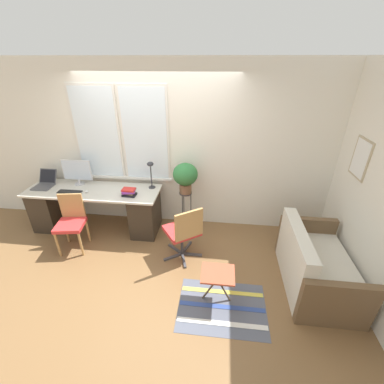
{
  "coord_description": "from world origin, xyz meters",
  "views": [
    {
      "loc": [
        1.0,
        -3.19,
        2.68
      ],
      "look_at": [
        0.61,
        0.17,
        0.89
      ],
      "focal_mm": 24.0,
      "sensor_mm": 36.0,
      "label": 1
    }
  ],
  "objects_px": {
    "monitor": "(77,171)",
    "book_stack": "(129,192)",
    "desk_chair_wooden": "(71,221)",
    "mouse": "(86,192)",
    "plant_stand": "(186,200)",
    "keyboard": "(70,192)",
    "potted_plant": "(185,176)",
    "laptop": "(45,183)",
    "office_chair_swivel": "(184,231)",
    "couch_loveseat": "(314,267)",
    "folding_stool": "(218,276)",
    "desk_lamp": "(151,169)"
  },
  "relations": [
    {
      "from": "desk_lamp",
      "to": "couch_loveseat",
      "type": "xyz_separation_m",
      "value": [
        2.39,
        -1.08,
        -0.81
      ]
    },
    {
      "from": "book_stack",
      "to": "desk_chair_wooden",
      "type": "bearing_deg",
      "value": -152.97
    },
    {
      "from": "mouse",
      "to": "book_stack",
      "type": "height_order",
      "value": "book_stack"
    },
    {
      "from": "laptop",
      "to": "book_stack",
      "type": "bearing_deg",
      "value": -6.24
    },
    {
      "from": "mouse",
      "to": "office_chair_swivel",
      "type": "bearing_deg",
      "value": -16.49
    },
    {
      "from": "desk_lamp",
      "to": "book_stack",
      "type": "bearing_deg",
      "value": -133.45
    },
    {
      "from": "laptop",
      "to": "mouse",
      "type": "bearing_deg",
      "value": -11.1
    },
    {
      "from": "office_chair_swivel",
      "to": "couch_loveseat",
      "type": "relative_size",
      "value": 0.68
    },
    {
      "from": "laptop",
      "to": "keyboard",
      "type": "distance_m",
      "value": 0.57
    },
    {
      "from": "folding_stool",
      "to": "desk_chair_wooden",
      "type": "bearing_deg",
      "value": 160.84
    },
    {
      "from": "office_chair_swivel",
      "to": "plant_stand",
      "type": "bearing_deg",
      "value": -119.4
    },
    {
      "from": "mouse",
      "to": "couch_loveseat",
      "type": "bearing_deg",
      "value": -12.98
    },
    {
      "from": "office_chair_swivel",
      "to": "mouse",
      "type": "bearing_deg",
      "value": -51.56
    },
    {
      "from": "couch_loveseat",
      "to": "potted_plant",
      "type": "height_order",
      "value": "potted_plant"
    },
    {
      "from": "potted_plant",
      "to": "folding_stool",
      "type": "height_order",
      "value": "potted_plant"
    },
    {
      "from": "desk_chair_wooden",
      "to": "couch_loveseat",
      "type": "relative_size",
      "value": 0.66
    },
    {
      "from": "keyboard",
      "to": "couch_loveseat",
      "type": "distance_m",
      "value": 3.77
    },
    {
      "from": "mouse",
      "to": "plant_stand",
      "type": "height_order",
      "value": "mouse"
    },
    {
      "from": "desk_lamp",
      "to": "folding_stool",
      "type": "xyz_separation_m",
      "value": [
        1.15,
        -1.5,
        -0.69
      ]
    },
    {
      "from": "book_stack",
      "to": "couch_loveseat",
      "type": "bearing_deg",
      "value": -16.13
    },
    {
      "from": "laptop",
      "to": "desk_chair_wooden",
      "type": "distance_m",
      "value": 0.98
    },
    {
      "from": "book_stack",
      "to": "office_chair_swivel",
      "type": "relative_size",
      "value": 0.26
    },
    {
      "from": "keyboard",
      "to": "potted_plant",
      "type": "xyz_separation_m",
      "value": [
        1.85,
        0.23,
        0.28
      ]
    },
    {
      "from": "monitor",
      "to": "plant_stand",
      "type": "relative_size",
      "value": 0.68
    },
    {
      "from": "laptop",
      "to": "monitor",
      "type": "xyz_separation_m",
      "value": [
        0.55,
        0.12,
        0.18
      ]
    },
    {
      "from": "monitor",
      "to": "desk_lamp",
      "type": "xyz_separation_m",
      "value": [
        1.27,
        0.02,
        0.1
      ]
    },
    {
      "from": "keyboard",
      "to": "plant_stand",
      "type": "height_order",
      "value": "keyboard"
    },
    {
      "from": "book_stack",
      "to": "plant_stand",
      "type": "relative_size",
      "value": 0.31
    },
    {
      "from": "desk_chair_wooden",
      "to": "potted_plant",
      "type": "height_order",
      "value": "potted_plant"
    },
    {
      "from": "laptop",
      "to": "keyboard",
      "type": "bearing_deg",
      "value": -18.62
    },
    {
      "from": "laptop",
      "to": "book_stack",
      "type": "xyz_separation_m",
      "value": [
        1.52,
        -0.17,
        0.01
      ]
    },
    {
      "from": "laptop",
      "to": "office_chair_swivel",
      "type": "relative_size",
      "value": 0.42
    },
    {
      "from": "monitor",
      "to": "folding_stool",
      "type": "height_order",
      "value": "monitor"
    },
    {
      "from": "mouse",
      "to": "couch_loveseat",
      "type": "relative_size",
      "value": 0.05
    },
    {
      "from": "office_chair_swivel",
      "to": "potted_plant",
      "type": "relative_size",
      "value": 1.8
    },
    {
      "from": "folding_stool",
      "to": "office_chair_swivel",
      "type": "bearing_deg",
      "value": 125.37
    },
    {
      "from": "keyboard",
      "to": "couch_loveseat",
      "type": "relative_size",
      "value": 0.29
    },
    {
      "from": "desk_lamp",
      "to": "plant_stand",
      "type": "height_order",
      "value": "desk_lamp"
    },
    {
      "from": "laptop",
      "to": "office_chair_swivel",
      "type": "height_order",
      "value": "laptop"
    },
    {
      "from": "desk_chair_wooden",
      "to": "office_chair_swivel",
      "type": "xyz_separation_m",
      "value": [
        1.74,
        -0.07,
        0.01
      ]
    },
    {
      "from": "plant_stand",
      "to": "potted_plant",
      "type": "bearing_deg",
      "value": 90.0
    },
    {
      "from": "monitor",
      "to": "desk_lamp",
      "type": "relative_size",
      "value": 1.09
    },
    {
      "from": "book_stack",
      "to": "plant_stand",
      "type": "xyz_separation_m",
      "value": [
        0.87,
        0.21,
        -0.2
      ]
    },
    {
      "from": "monitor",
      "to": "mouse",
      "type": "relative_size",
      "value": 7.17
    },
    {
      "from": "laptop",
      "to": "folding_stool",
      "type": "height_order",
      "value": "laptop"
    },
    {
      "from": "keyboard",
      "to": "mouse",
      "type": "height_order",
      "value": "mouse"
    },
    {
      "from": "book_stack",
      "to": "office_chair_swivel",
      "type": "xyz_separation_m",
      "value": [
        0.94,
        -0.48,
        -0.33
      ]
    },
    {
      "from": "keyboard",
      "to": "potted_plant",
      "type": "bearing_deg",
      "value": 7.07
    },
    {
      "from": "office_chair_swivel",
      "to": "folding_stool",
      "type": "bearing_deg",
      "value": 90.3
    },
    {
      "from": "monitor",
      "to": "book_stack",
      "type": "xyz_separation_m",
      "value": [
        0.98,
        -0.29,
        -0.18
      ]
    }
  ]
}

